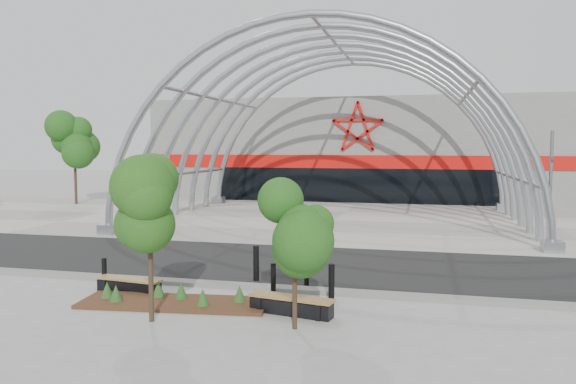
% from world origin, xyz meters
% --- Properties ---
extents(ground, '(140.00, 140.00, 0.00)m').
position_xyz_m(ground, '(0.00, 0.00, 0.00)').
color(ground, gray).
rests_on(ground, ground).
extents(road, '(140.00, 7.00, 0.02)m').
position_xyz_m(road, '(0.00, 3.50, 0.01)').
color(road, black).
rests_on(road, ground).
extents(forecourt, '(60.00, 17.00, 0.04)m').
position_xyz_m(forecourt, '(0.00, 15.50, 0.02)').
color(forecourt, gray).
rests_on(forecourt, ground).
extents(kerb, '(60.00, 0.50, 0.12)m').
position_xyz_m(kerb, '(0.00, -0.25, 0.06)').
color(kerb, slate).
rests_on(kerb, ground).
extents(arena_building, '(34.00, 15.24, 8.00)m').
position_xyz_m(arena_building, '(0.00, 33.45, 3.99)').
color(arena_building, slate).
rests_on(arena_building, ground).
extents(vault_canopy, '(20.80, 15.80, 20.36)m').
position_xyz_m(vault_canopy, '(0.00, 15.50, 0.02)').
color(vault_canopy, '#969CA1').
rests_on(vault_canopy, ground).
extents(planting_bed, '(5.27, 2.13, 0.54)m').
position_xyz_m(planting_bed, '(-1.70, -2.38, 0.13)').
color(planting_bed, '#3F2317').
rests_on(planting_bed, ground).
extents(signal_pole, '(0.35, 0.68, 4.91)m').
position_xyz_m(signal_pole, '(9.87, 8.15, 2.57)').
color(signal_pole, slate).
rests_on(signal_pole, ground).
extents(street_tree_0, '(1.71, 1.71, 3.91)m').
position_xyz_m(street_tree_0, '(-1.54, -3.87, 2.81)').
color(street_tree_0, black).
rests_on(street_tree_0, ground).
extents(street_tree_1, '(1.43, 1.43, 3.38)m').
position_xyz_m(street_tree_1, '(2.02, -3.59, 2.43)').
color(street_tree_1, black).
rests_on(street_tree_1, ground).
extents(bench_0, '(2.10, 0.71, 0.43)m').
position_xyz_m(bench_0, '(-3.47, -1.56, 0.21)').
color(bench_0, black).
rests_on(bench_0, ground).
extents(bench_1, '(2.31, 0.91, 0.47)m').
position_xyz_m(bench_1, '(1.67, -2.51, 0.23)').
color(bench_1, black).
rests_on(bench_1, ground).
extents(bollard_0, '(0.15, 0.15, 0.92)m').
position_xyz_m(bollard_0, '(-4.50, -1.20, 0.46)').
color(bollard_0, black).
rests_on(bollard_0, ground).
extents(bollard_1, '(0.18, 0.18, 1.15)m').
position_xyz_m(bollard_1, '(-0.24, 0.69, 0.57)').
color(bollard_1, black).
rests_on(bollard_1, ground).
extents(bollard_2, '(0.15, 0.15, 0.94)m').
position_xyz_m(bollard_2, '(1.48, 0.37, 0.47)').
color(bollard_2, black).
rests_on(bollard_2, ground).
extents(bollard_3, '(0.15, 0.15, 0.95)m').
position_xyz_m(bollard_3, '(0.76, -0.88, 0.47)').
color(bollard_3, black).
rests_on(bollard_3, ground).
extents(bollard_4, '(0.17, 0.17, 1.06)m').
position_xyz_m(bollard_4, '(2.49, -1.07, 0.53)').
color(bollard_4, black).
rests_on(bollard_4, ground).
extents(bg_tree_0, '(3.00, 3.00, 6.45)m').
position_xyz_m(bg_tree_0, '(-20.00, 20.00, 4.64)').
color(bg_tree_0, '#301F15').
rests_on(bg_tree_0, ground).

